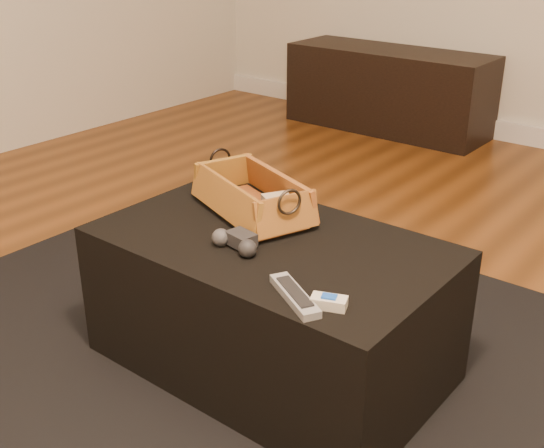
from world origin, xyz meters
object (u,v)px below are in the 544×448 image
Objects in this scene: wicker_basket at (252,198)px; game_controller at (237,241)px; cream_gadget at (329,302)px; ottoman at (271,303)px; media_cabinet at (388,90)px; tv_remote at (244,204)px; silver_remote at (295,295)px.

wicker_basket is 3.04× the size of game_controller.
wicker_basket reaches higher than cream_gadget.
wicker_basket is at bearing 145.41° from ottoman.
media_cabinet is 2.71m from ottoman.
media_cabinet is 3.04m from cream_gadget.
media_cabinet reaches higher than ottoman.
wicker_basket reaches higher than media_cabinet.
game_controller is 1.67× the size of cream_gadget.
tv_remote reaches higher than silver_remote.
cream_gadget is (0.37, -0.09, -0.01)m from game_controller.
ottoman is 4.96× the size of silver_remote.
media_cabinet is at bearing 110.09° from wicker_basket.
media_cabinet reaches higher than silver_remote.
wicker_basket is at bearing 30.87° from tv_remote.
silver_remote is 2.16× the size of cream_gadget.
cream_gadget reaches higher than ottoman.
wicker_basket is 0.59m from cream_gadget.
tv_remote is at bearing -70.51° from media_cabinet.
tv_remote is 0.48× the size of wicker_basket.
game_controller is at bearing -68.95° from media_cabinet.
cream_gadget is at bearing -31.15° from ottoman.
wicker_basket is (0.03, 0.01, 0.02)m from tv_remote.
wicker_basket is 0.53m from silver_remote.
game_controller is 0.31m from silver_remote.
ottoman is at bearing 138.35° from silver_remote.
media_cabinet is at bearing 115.30° from silver_remote.
ottoman is at bearing -14.46° from tv_remote.
game_controller is 0.38m from cream_gadget.
game_controller is at bearing 165.68° from cream_gadget.
wicker_basket is at bearing 120.62° from game_controller.
cream_gadget is at bearing -32.30° from wicker_basket.
game_controller is at bearing -106.14° from ottoman.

